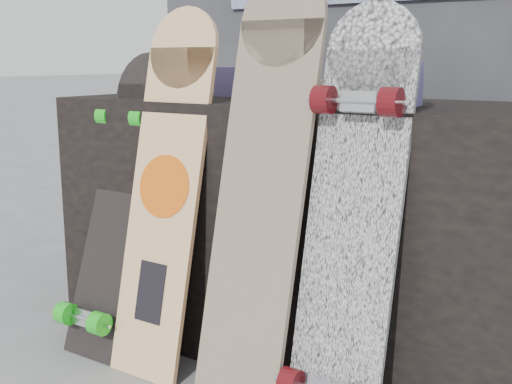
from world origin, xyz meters
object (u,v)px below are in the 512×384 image
Objects in this scene: longboard_celtic at (262,181)px; vendor_table at (306,226)px; longboard_cascadia at (352,215)px; skateboard_dark at (119,197)px; longboard_geisha at (167,181)px.

vendor_table is at bearing 100.41° from longboard_celtic.
vendor_table is 0.50m from longboard_cascadia.
longboard_cascadia is at bearing -3.04° from skateboard_dark.
longboard_celtic reaches higher than longboard_geisha.
longboard_celtic is 0.60m from skateboard_dark.
skateboard_dark is (-0.52, -0.31, 0.09)m from vendor_table.
longboard_celtic reaches higher than vendor_table.
longboard_celtic is at bearing -4.53° from longboard_geisha.
vendor_table is 0.43m from longboard_celtic.
skateboard_dark is at bearing -148.95° from vendor_table.
longboard_geisha reaches higher than vendor_table.
longboard_geisha is at bearing 178.51° from longboard_cascadia.
longboard_geisha is 1.01× the size of longboard_cascadia.
longboard_celtic is 0.26m from longboard_cascadia.
skateboard_dark is at bearing 172.91° from longboard_geisha.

